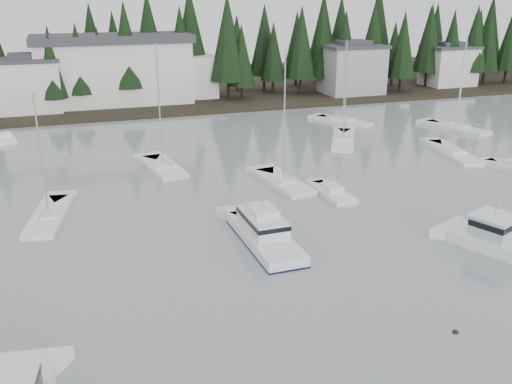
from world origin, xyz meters
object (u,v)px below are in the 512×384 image
Objects in this scene: cabin_cruiser_center at (264,234)px; lobster_boat_teal at (509,246)px; sailboat_9 at (453,154)px; harbor_inn at (127,69)px; sailboat_8 at (49,218)px; sailboat_5 at (283,184)px; sailboat_7 at (456,129)px; runabout_3 at (5,140)px; house_west at (29,84)px; sailboat_6 at (343,141)px; sailboat_4 at (343,122)px; runabout_1 at (332,194)px; house_east_a at (352,68)px; sailboat_3 at (163,168)px; house_east_b at (449,65)px.

cabin_cruiser_center is 1.05× the size of lobster_boat_teal.
lobster_boat_teal is at bearing 161.34° from sailboat_9.
harbor_inn is 69.62m from lobster_boat_teal.
sailboat_8 is (-12.48, -48.83, -5.72)m from harbor_inn.
sailboat_5 is 1.05× the size of sailboat_7.
lobster_boat_teal is 1.65× the size of runabout_3.
cabin_cruiser_center is 44.97m from runabout_3.
house_west is 1.01× the size of lobster_boat_teal.
sailboat_6 is at bearing -38.55° from cabin_cruiser_center.
sailboat_4 is at bearing -47.14° from sailboat_8.
sailboat_7 reaches higher than harbor_inn.
harbor_inn is at bearing 34.12° from sailboat_7.
sailboat_5 is (24.48, -43.50, -4.58)m from house_west.
runabout_1 is (9.52, 7.92, -0.51)m from cabin_cruiser_center.
house_east_a reaches higher than lobster_boat_teal.
runabout_1 is at bearing 106.65° from sailboat_7.
house_west is at bearing 59.63° from sailboat_9.
sailboat_3 is 25.20m from runabout_3.
sailboat_6 is 2.02× the size of runabout_3.
sailboat_4 reaches higher than sailboat_9.
sailboat_9 is 55.39m from runabout_3.
runabout_3 is at bearing 21.47° from sailboat_8.
house_east_a is 65.46m from lobster_boat_teal.
cabin_cruiser_center is at bearing -177.39° from sailboat_3.
runabout_3 is at bearing 98.86° from sailboat_6.
sailboat_4 is (-33.42, -21.64, -4.34)m from house_east_b.
runabout_1 is (-27.84, -18.50, 0.06)m from sailboat_7.
harbor_inn reaches higher than cabin_cruiser_center.
harbor_inn is at bearing 177.80° from house_east_b.
sailboat_4 is at bearing 39.12° from sailboat_7.
house_west is at bearing 6.31° from lobster_boat_teal.
sailboat_9 is (-6.82, -38.71, -4.85)m from house_east_a.
house_east_a is 22.10m from house_east_b.
house_east_a is at bearing -0.28° from sailboat_9.
house_west reaches higher than lobster_boat_teal.
house_east_b is 71.59m from sailboat_3.
house_east_a is 0.91× the size of sailboat_6.
sailboat_5 is (-9.95, 19.82, -0.52)m from lobster_boat_teal.
cabin_cruiser_center is at bearing 127.65° from runabout_1.
house_east_b reaches higher than runabout_3.
harbor_inn reaches higher than house_west.
sailboat_7 is (21.07, 33.99, -0.52)m from lobster_boat_teal.
lobster_boat_teal is at bearing -73.78° from harbor_inn.
sailboat_8 is (-35.16, -15.17, 0.00)m from sailboat_6.
harbor_inn reaches higher than house_east_b.
sailboat_5 reaches higher than sailboat_6.
sailboat_4 is 2.11× the size of runabout_3.
house_east_a is at bearing -13.92° from sailboat_7.
harbor_inn is 41.00m from sailboat_6.
house_west is at bearing -21.86° from runabout_3.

